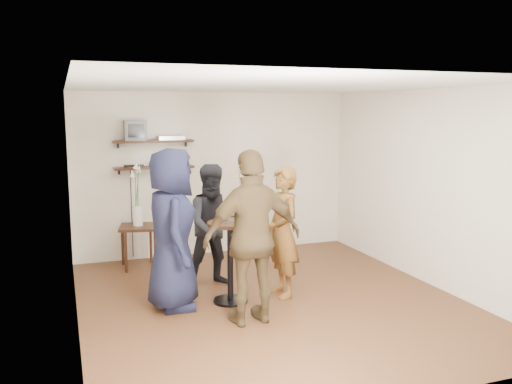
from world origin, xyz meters
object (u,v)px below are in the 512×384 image
person_dark (215,225)px  crt_monitor (135,130)px  drinks_table (230,251)px  person_navy (172,229)px  dvd_deck (171,138)px  person_brown (253,238)px  person_plaid (283,232)px  side_table (138,232)px  radio (161,163)px

person_dark → crt_monitor: bearing=118.0°
crt_monitor → drinks_table: crt_monitor is taller
person_dark → person_navy: size_ratio=0.86×
dvd_deck → person_brown: (0.30, -2.91, -0.94)m
dvd_deck → person_navy: 2.40m
person_plaid → side_table: bearing=-141.8°
radio → person_dark: bearing=-74.4°
side_table → drinks_table: (0.84, -1.88, 0.11)m
crt_monitor → radio: 0.63m
radio → person_plaid: (1.12, -2.20, -0.70)m
person_plaid → drinks_table: bearing=-90.0°
drinks_table → person_brown: size_ratio=0.52×
person_plaid → person_dark: (-0.69, 0.68, -0.00)m
crt_monitor → person_plaid: size_ratio=0.20×
radio → person_brown: size_ratio=0.12×
dvd_deck → person_plaid: (0.95, -2.20, -1.08)m
radio → crt_monitor: bearing=180.0°
drinks_table → person_navy: (-0.69, 0.06, 0.31)m
crt_monitor → radio: (0.38, 0.00, -0.50)m
radio → drinks_table: radio is taller
radio → person_dark: size_ratio=0.14×
drinks_table → dvd_deck: bearing=96.7°
drinks_table → person_brown: person_brown is taller
person_plaid → person_navy: bearing=-93.0°
radio → side_table: size_ratio=0.35×
crt_monitor → side_table: 1.53m
person_dark → person_brown: 1.39m
person_plaid → person_navy: (-1.38, 0.04, 0.13)m
side_table → radio: bearing=38.5°
radio → person_navy: bearing=-97.1°
crt_monitor → drinks_table: (0.80, -2.22, -1.38)m
side_table → person_dark: size_ratio=0.39×
crt_monitor → person_dark: (0.80, -1.52, -1.21)m
dvd_deck → person_dark: dvd_deck is taller
person_brown → side_table: bearing=-74.6°
person_dark → drinks_table: bearing=-90.0°
crt_monitor → person_dark: size_ratio=0.20×
dvd_deck → drinks_table: 2.56m
person_brown → person_dark: bearing=-91.9°
crt_monitor → dvd_deck: 0.56m
crt_monitor → person_brown: (0.85, -2.91, -1.06)m
person_navy → person_dark: bearing=-42.7°
side_table → person_brown: size_ratio=0.33×
radio → person_dark: person_dark is taller
drinks_table → radio: bearing=100.8°
radio → person_brown: (0.47, -2.91, -0.56)m
person_plaid → crt_monitor: bearing=-147.1°
radio → person_navy: 2.25m
person_dark → person_brown: size_ratio=0.85×
person_dark → radio: bearing=105.8°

